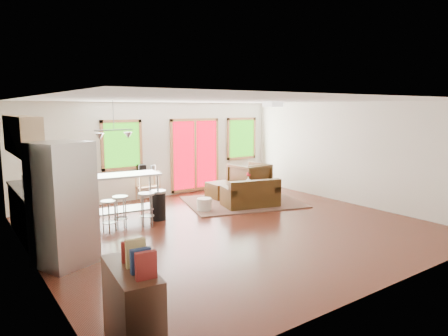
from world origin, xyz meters
TOP-DOWN VIEW (x-y plane):
  - floor at (0.00, 0.00)m, footprint 7.50×7.00m
  - ceiling at (0.00, 0.00)m, footprint 7.50×7.00m
  - back_wall at (0.00, 3.51)m, footprint 7.50×0.02m
  - left_wall at (-3.76, 0.00)m, footprint 0.02×7.00m
  - right_wall at (3.76, 0.00)m, footprint 0.02×7.00m
  - front_wall at (0.00, -3.51)m, footprint 7.50×0.02m
  - window_left at (-1.00, 3.46)m, footprint 1.10×0.05m
  - french_doors at (1.20, 3.46)m, footprint 1.60×0.05m
  - window_right at (2.90, 3.46)m, footprint 1.10×0.05m
  - rug at (1.50, 1.59)m, footprint 3.36×2.91m
  - loveseat at (1.39, 1.11)m, footprint 1.48×1.06m
  - coffee_table at (2.00, 1.69)m, footprint 1.02×0.80m
  - armchair at (2.32, 2.35)m, footprint 1.03×0.97m
  - ottoman at (1.32, 2.32)m, footprint 0.66×0.66m
  - pouf at (0.22, 1.43)m, footprint 0.39×0.39m
  - vase at (1.88, 1.83)m, footprint 0.24×0.24m
  - book at (2.21, 1.80)m, footprint 0.20×0.07m
  - cabinets at (-3.49, 1.70)m, footprint 0.64×2.24m
  - refrigerator at (-3.32, -0.08)m, footprint 1.00×0.99m
  - island at (-1.76, 1.66)m, footprint 1.71×0.83m
  - cup at (-1.46, 1.63)m, footprint 0.14×0.12m
  - bar_stool_a at (-2.20, 1.15)m, footprint 0.40×0.40m
  - bar_stool_b at (-1.91, 1.27)m, footprint 0.35×0.35m
  - bar_stool_c at (-1.41, 1.09)m, footprint 0.40×0.40m
  - trash_can at (-1.01, 1.40)m, footprint 0.45×0.45m
  - kitchen_cart at (-0.39, 3.34)m, footprint 0.64×0.42m
  - bookshelf at (-3.35, -2.86)m, footprint 0.49×1.02m
  - ceiling_flush at (1.60, 0.60)m, footprint 0.35×0.35m
  - pendant_light at (-1.90, 1.50)m, footprint 0.80×0.18m

SIDE VIEW (x-z plane):
  - floor at x=0.00m, z-range -0.02..0.00m
  - rug at x=1.50m, z-range 0.00..0.03m
  - pouf at x=0.22m, z-range 0.00..0.31m
  - ottoman at x=1.32m, z-range 0.00..0.44m
  - loveseat at x=1.39m, z-range -0.07..0.64m
  - coffee_table at x=2.00m, z-range 0.13..0.49m
  - trash_can at x=-1.01m, z-range 0.00..0.66m
  - bookshelf at x=-3.35m, z-range -0.12..1.04m
  - bar_stool_a at x=-2.20m, z-range 0.15..0.79m
  - armchair at x=2.32m, z-range 0.00..0.98m
  - bar_stool_b at x=-1.91m, z-range 0.16..0.82m
  - vase at x=1.88m, z-range 0.36..0.69m
  - bar_stool_c at x=-1.41m, z-range 0.17..0.87m
  - book at x=2.21m, z-range 0.40..0.67m
  - kitchen_cart at x=-0.39m, z-range 0.18..1.14m
  - island at x=-1.76m, z-range 0.20..1.24m
  - cabinets at x=-3.49m, z-range -0.22..2.08m
  - refrigerator at x=-3.32m, z-range 0.00..1.94m
  - cup at x=-1.46m, z-range 0.95..1.07m
  - french_doors at x=1.20m, z-range 0.05..2.15m
  - back_wall at x=0.00m, z-range 0.00..2.60m
  - left_wall at x=-3.76m, z-range 0.00..2.60m
  - right_wall at x=3.76m, z-range 0.00..2.60m
  - front_wall at x=0.00m, z-range 0.00..2.60m
  - window_left at x=-1.00m, z-range 0.85..2.15m
  - window_right at x=2.90m, z-range 0.85..2.15m
  - pendant_light at x=-1.90m, z-range 1.50..2.29m
  - ceiling_flush at x=1.60m, z-range 2.47..2.59m
  - ceiling at x=0.00m, z-range 2.60..2.62m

